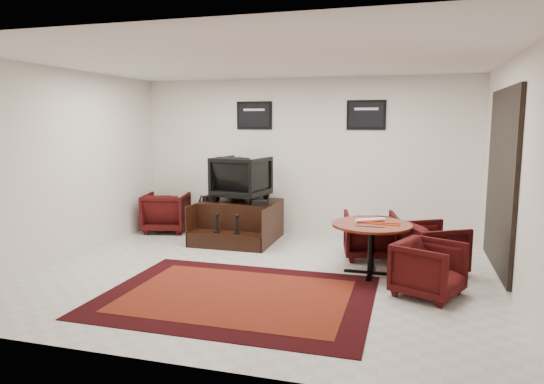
{
  "coord_description": "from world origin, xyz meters",
  "views": [
    {
      "loc": [
        1.86,
        -5.96,
        2.02
      ],
      "look_at": [
        -0.11,
        0.9,
        1.0
      ],
      "focal_mm": 32.0,
      "sensor_mm": 36.0,
      "label": 1
    }
  ],
  "objects_px": {
    "shine_chair": "(242,176)",
    "table_chair_corner": "(429,266)",
    "shine_podium": "(239,222)",
    "armchair_side": "(166,210)",
    "table_chair_back": "(370,233)",
    "meeting_table": "(372,230)",
    "table_chair_window": "(433,245)"
  },
  "relations": [
    {
      "from": "armchair_side",
      "to": "table_chair_back",
      "type": "xyz_separation_m",
      "value": [
        3.81,
        -0.77,
        -0.01
      ]
    },
    {
      "from": "shine_podium",
      "to": "meeting_table",
      "type": "distance_m",
      "value": 2.73
    },
    {
      "from": "shine_chair",
      "to": "table_chair_back",
      "type": "distance_m",
      "value": 2.48
    },
    {
      "from": "shine_podium",
      "to": "table_chair_back",
      "type": "bearing_deg",
      "value": -13.39
    },
    {
      "from": "shine_chair",
      "to": "table_chair_window",
      "type": "bearing_deg",
      "value": 168.57
    },
    {
      "from": "armchair_side",
      "to": "table_chair_corner",
      "type": "distance_m",
      "value": 5.12
    },
    {
      "from": "shine_podium",
      "to": "armchair_side",
      "type": "height_order",
      "value": "armchair_side"
    },
    {
      "from": "shine_chair",
      "to": "table_chair_window",
      "type": "xyz_separation_m",
      "value": [
        3.15,
        -1.18,
        -0.73
      ]
    },
    {
      "from": "shine_chair",
      "to": "table_chair_corner",
      "type": "bearing_deg",
      "value": 154.18
    },
    {
      "from": "meeting_table",
      "to": "table_chair_back",
      "type": "distance_m",
      "value": 0.83
    },
    {
      "from": "armchair_side",
      "to": "meeting_table",
      "type": "distance_m",
      "value": 4.2
    },
    {
      "from": "shine_podium",
      "to": "table_chair_back",
      "type": "xyz_separation_m",
      "value": [
        2.28,
        -0.54,
        0.07
      ]
    },
    {
      "from": "meeting_table",
      "to": "table_chair_back",
      "type": "xyz_separation_m",
      "value": [
        -0.08,
        0.79,
        -0.22
      ]
    },
    {
      "from": "armchair_side",
      "to": "table_chair_window",
      "type": "distance_m",
      "value": 4.85
    },
    {
      "from": "shine_podium",
      "to": "shine_chair",
      "type": "distance_m",
      "value": 0.8
    },
    {
      "from": "shine_chair",
      "to": "table_chair_window",
      "type": "relative_size",
      "value": 1.15
    },
    {
      "from": "shine_chair",
      "to": "table_chair_back",
      "type": "relative_size",
      "value": 1.13
    },
    {
      "from": "armchair_side",
      "to": "meeting_table",
      "type": "bearing_deg",
      "value": 145.15
    },
    {
      "from": "shine_podium",
      "to": "armchair_side",
      "type": "relative_size",
      "value": 1.68
    },
    {
      "from": "shine_chair",
      "to": "armchair_side",
      "type": "height_order",
      "value": "shine_chair"
    },
    {
      "from": "table_chair_back",
      "to": "table_chair_window",
      "type": "relative_size",
      "value": 1.03
    },
    {
      "from": "meeting_table",
      "to": "table_chair_corner",
      "type": "distance_m",
      "value": 1.02
    },
    {
      "from": "table_chair_window",
      "to": "table_chair_back",
      "type": "bearing_deg",
      "value": 30.7
    },
    {
      "from": "meeting_table",
      "to": "shine_chair",
      "type": "bearing_deg",
      "value": 147.98
    },
    {
      "from": "meeting_table",
      "to": "table_chair_back",
      "type": "height_order",
      "value": "table_chair_back"
    },
    {
      "from": "shine_podium",
      "to": "table_chair_corner",
      "type": "relative_size",
      "value": 1.87
    },
    {
      "from": "shine_podium",
      "to": "table_chair_back",
      "type": "relative_size",
      "value": 1.74
    },
    {
      "from": "shine_chair",
      "to": "armchair_side",
      "type": "relative_size",
      "value": 1.08
    },
    {
      "from": "meeting_table",
      "to": "table_chair_window",
      "type": "distance_m",
      "value": 0.88
    },
    {
      "from": "table_chair_window",
      "to": "table_chair_corner",
      "type": "bearing_deg",
      "value": 145.93
    },
    {
      "from": "shine_chair",
      "to": "table_chair_corner",
      "type": "xyz_separation_m",
      "value": [
        3.08,
        -2.15,
        -0.74
      ]
    },
    {
      "from": "shine_chair",
      "to": "meeting_table",
      "type": "bearing_deg",
      "value": 157.07
    }
  ]
}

